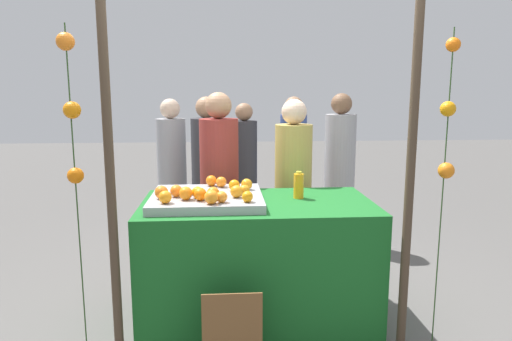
{
  "coord_description": "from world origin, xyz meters",
  "views": [
    {
      "loc": [
        -0.24,
        -3.18,
        1.68
      ],
      "look_at": [
        0.0,
        0.15,
        1.1
      ],
      "focal_mm": 32.24,
      "sensor_mm": 36.0,
      "label": 1
    }
  ],
  "objects": [
    {
      "name": "orange_6",
      "position": [
        -0.66,
        -0.11,
        1.0
      ],
      "size": [
        0.09,
        0.09,
        0.09
      ],
      "primitive_type": "sphere",
      "color": "orange",
      "rests_on": "orange_tray"
    },
    {
      "name": "vendor_left",
      "position": [
        -0.28,
        0.75,
        0.78
      ],
      "size": [
        0.33,
        0.33,
        1.66
      ],
      "color": "maroon",
      "rests_on": "ground_plane"
    },
    {
      "name": "orange_3",
      "position": [
        -0.32,
        -0.28,
        1.0
      ],
      "size": [
        0.09,
        0.09,
        0.09
      ],
      "primitive_type": "sphere",
      "color": "orange",
      "rests_on": "orange_tray"
    },
    {
      "name": "stall_counter",
      "position": [
        0.0,
        0.0,
        0.45
      ],
      "size": [
        1.64,
        0.9,
        0.9
      ],
      "primitive_type": "cube",
      "color": "#196023",
      "rests_on": "ground_plane"
    },
    {
      "name": "orange_7",
      "position": [
        -0.49,
        -0.16,
        1.0
      ],
      "size": [
        0.09,
        0.09,
        0.09
      ],
      "primitive_type": "sphere",
      "color": "orange",
      "rests_on": "orange_tray"
    },
    {
      "name": "crowd_person_1",
      "position": [
        -0.4,
        1.51,
        0.75
      ],
      "size": [
        0.32,
        0.32,
        1.62
      ],
      "color": "#333338",
      "rests_on": "ground_plane"
    },
    {
      "name": "garland_strand_left",
      "position": [
        -1.09,
        -0.5,
        1.57
      ],
      "size": [
        0.11,
        0.11,
        2.04
      ],
      "color": "#2D4C23",
      "rests_on": "ground_plane"
    },
    {
      "name": "orange_11",
      "position": [
        -0.56,
        -0.06,
        1.0
      ],
      "size": [
        0.08,
        0.08,
        0.08
      ],
      "primitive_type": "sphere",
      "color": "orange",
      "rests_on": "orange_tray"
    },
    {
      "name": "orange_1",
      "position": [
        -0.09,
        -0.25,
        0.99
      ],
      "size": [
        0.07,
        0.07,
        0.07
      ],
      "primitive_type": "sphere",
      "color": "orange",
      "rests_on": "orange_tray"
    },
    {
      "name": "orange_4",
      "position": [
        -0.16,
        0.1,
        1.0
      ],
      "size": [
        0.08,
        0.08,
        0.08
      ],
      "primitive_type": "sphere",
      "color": "orange",
      "rests_on": "orange_tray"
    },
    {
      "name": "crowd_person_3",
      "position": [
        -0.8,
        1.86,
        0.74
      ],
      "size": [
        0.32,
        0.32,
        1.59
      ],
      "color": "#99999E",
      "rests_on": "ground_plane"
    },
    {
      "name": "chalkboard_sign",
      "position": [
        -0.2,
        -0.66,
        0.25
      ],
      "size": [
        0.36,
        0.03,
        0.52
      ],
      "color": "brown",
      "rests_on": "ground_plane"
    },
    {
      "name": "orange_tray",
      "position": [
        -0.36,
        0.0,
        0.93
      ],
      "size": [
        0.78,
        0.71,
        0.06
      ],
      "primitive_type": "cube",
      "color": "#9EA0A5",
      "rests_on": "stall_counter"
    },
    {
      "name": "orange_13",
      "position": [
        -0.26,
        0.24,
        1.0
      ],
      "size": [
        0.08,
        0.08,
        0.08
      ],
      "primitive_type": "sphere",
      "color": "orange",
      "rests_on": "orange_tray"
    },
    {
      "name": "orange_14",
      "position": [
        -0.33,
        0.28,
        1.0
      ],
      "size": [
        0.08,
        0.08,
        0.08
      ],
      "primitive_type": "sphere",
      "color": "orange",
      "rests_on": "orange_tray"
    },
    {
      "name": "orange_10",
      "position": [
        -0.62,
        -0.25,
        1.0
      ],
      "size": [
        0.08,
        0.08,
        0.08
      ],
      "primitive_type": "sphere",
      "color": "orange",
      "rests_on": "orange_tray"
    },
    {
      "name": "canopy_post_right",
      "position": [
        0.9,
        -0.49,
        1.1
      ],
      "size": [
        0.06,
        0.06,
        2.19
      ],
      "primitive_type": "cylinder",
      "color": "#473828",
      "rests_on": "ground_plane"
    },
    {
      "name": "crowd_person_0",
      "position": [
        1.02,
        1.65,
        0.77
      ],
      "size": [
        0.33,
        0.33,
        1.65
      ],
      "color": "#99999E",
      "rests_on": "ground_plane"
    },
    {
      "name": "crowd_person_2",
      "position": [
        0.01,
        2.22,
        0.71
      ],
      "size": [
        0.31,
        0.31,
        1.53
      ],
      "color": "#333338",
      "rests_on": "ground_plane"
    },
    {
      "name": "orange_12",
      "position": [
        -0.1,
        -0.05,
        0.99
      ],
      "size": [
        0.08,
        0.08,
        0.08
      ],
      "primitive_type": "sphere",
      "color": "orange",
      "rests_on": "orange_tray"
    },
    {
      "name": "ground_plane",
      "position": [
        0.0,
        0.0,
        0.0
      ],
      "size": [
        24.0,
        24.0,
        0.0
      ],
      "primitive_type": "plane",
      "color": "#565451"
    },
    {
      "name": "crowd_person_4",
      "position": [
        0.61,
        2.32,
        0.75
      ],
      "size": [
        0.32,
        0.32,
        1.61
      ],
      "color": "#384C8C",
      "rests_on": "ground_plane"
    },
    {
      "name": "orange_9",
      "position": [
        -0.07,
        0.13,
        1.0
      ],
      "size": [
        0.08,
        0.08,
        0.08
      ],
      "primitive_type": "sphere",
      "color": "orange",
      "rests_on": "orange_tray"
    },
    {
      "name": "vendor_right",
      "position": [
        0.37,
        0.73,
        0.75
      ],
      "size": [
        0.32,
        0.32,
        1.61
      ],
      "color": "tan",
      "rests_on": "ground_plane"
    },
    {
      "name": "juice_bottle",
      "position": [
        0.31,
        0.09,
        0.99
      ],
      "size": [
        0.07,
        0.07,
        0.2
      ],
      "color": "orange",
      "rests_on": "stall_counter"
    },
    {
      "name": "orange_5",
      "position": [
        -0.4,
        -0.19,
        1.0
      ],
      "size": [
        0.09,
        0.09,
        0.09
      ],
      "primitive_type": "sphere",
      "color": "orange",
      "rests_on": "orange_tray"
    },
    {
      "name": "canopy_post_left",
      "position": [
        -0.9,
        -0.49,
        1.1
      ],
      "size": [
        0.06,
        0.06,
        2.19
      ],
      "primitive_type": "cylinder",
      "color": "#473828",
      "rests_on": "ground_plane"
    },
    {
      "name": "orange_15",
      "position": [
        -0.31,
        -0.15,
        1.0
      ],
      "size": [
        0.08,
        0.08,
        0.08
      ],
      "primitive_type": "sphere",
      "color": "orange",
      "rests_on": "orange_tray"
    },
    {
      "name": "orange_0",
      "position": [
        -0.15,
        -0.11,
        1.0
      ],
      "size": [
        0.09,
        0.09,
        0.09
      ],
      "primitive_type": "sphere",
      "color": "orange",
      "rests_on": "orange_tray"
    },
    {
      "name": "orange_2",
      "position": [
        -0.25,
        -0.25,
        0.99
      ],
      "size": [
        0.08,
        0.08,
        0.08
      ],
      "primitive_type": "sphere",
      "color": "orange",
      "rests_on": "orange_tray"
    },
    {
      "name": "garland_strand_right",
      "position": [
        1.12,
        -0.49,
        1.49
      ],
      "size": [
        0.11,
        0.11,
        2.04
      ],
      "color": "#2D4C23",
      "rests_on": "ground_plane"
    },
    {
      "name": "orange_8",
      "position": [
        -0.42,
        -0.11,
        0.99
      ],
      "size": [
        0.08,
        0.08,
        0.08
      ],
      "primitive_type": "sphere",
      "color": "orange",
      "rests_on": "orange_tray"
    }
  ]
}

